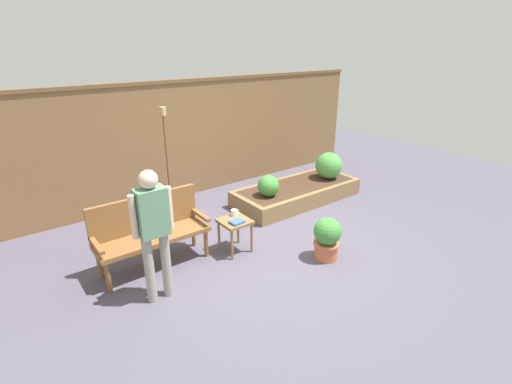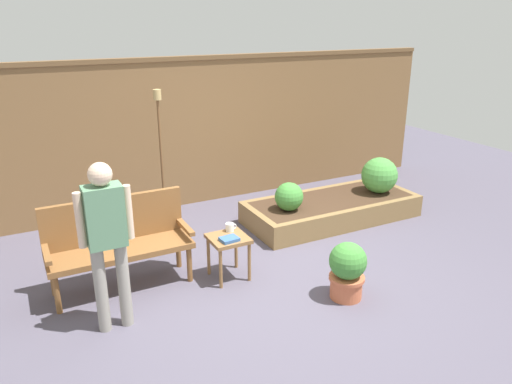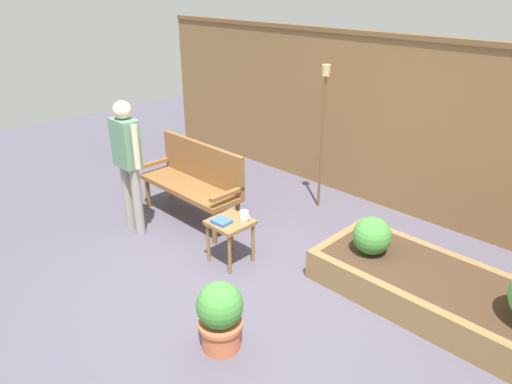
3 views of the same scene
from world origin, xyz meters
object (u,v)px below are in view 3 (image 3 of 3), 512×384
shrub_near_bench (372,236)px  person_by_bench (128,157)px  garden_bench (195,176)px  side_table (230,228)px  book_on_table (222,221)px  tiki_torch (324,114)px  potted_boxwood (220,315)px  cup_on_table (244,215)px

shrub_near_bench → person_by_bench: bearing=-156.2°
garden_bench → person_by_bench: person_by_bench is taller
garden_bench → person_by_bench: 0.87m
side_table → book_on_table: size_ratio=2.61×
garden_bench → tiki_torch: bearing=55.8°
tiki_torch → potted_boxwood: bearing=-68.2°
side_table → person_by_bench: (-1.29, -0.35, 0.54)m
side_table → tiki_torch: tiki_torch is taller
garden_bench → potted_boxwood: size_ratio=2.42×
side_table → shrub_near_bench: shrub_near_bench is taller
garden_bench → book_on_table: (1.03, -0.49, -0.05)m
person_by_bench → cup_on_table: bearing=19.2°
potted_boxwood → garden_bench: bearing=146.0°
shrub_near_bench → tiki_torch: 1.83m
garden_bench → person_by_bench: bearing=-106.6°
garden_bench → shrub_near_bench: size_ratio=3.89×
shrub_near_bench → tiki_torch: tiki_torch is taller
shrub_near_bench → cup_on_table: bearing=-150.9°
shrub_near_bench → person_by_bench: (-2.48, -1.10, 0.45)m
side_table → potted_boxwood: potted_boxwood is taller
garden_bench → tiki_torch: size_ratio=0.79×
tiki_torch → shrub_near_bench: bearing=-35.1°
side_table → person_by_bench: 1.44m
cup_on_table → tiki_torch: 1.75m
shrub_near_bench → potted_boxwood: bearing=-100.9°
book_on_table → person_by_bench: person_by_bench is taller
potted_boxwood → tiki_torch: tiki_torch is taller
cup_on_table → potted_boxwood: 1.33m
book_on_table → side_table: bearing=67.5°
garden_bench → cup_on_table: (1.14, -0.27, -0.02)m
book_on_table → person_by_bench: (-1.26, -0.26, 0.44)m
cup_on_table → shrub_near_bench: bearing=29.1°
shrub_near_bench → tiki_torch: size_ratio=0.20×
book_on_table → person_by_bench: size_ratio=0.12×
cup_on_table → potted_boxwood: bearing=-52.4°
side_table → shrub_near_bench: bearing=32.0°
tiki_torch → person_by_bench: tiki_torch is taller
book_on_table → tiki_torch: bearing=89.5°
book_on_table → potted_boxwood: size_ratio=0.31×
shrub_near_bench → book_on_table: bearing=-145.7°
potted_boxwood → person_by_bench: 2.32m
side_table → cup_on_table: bearing=57.9°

